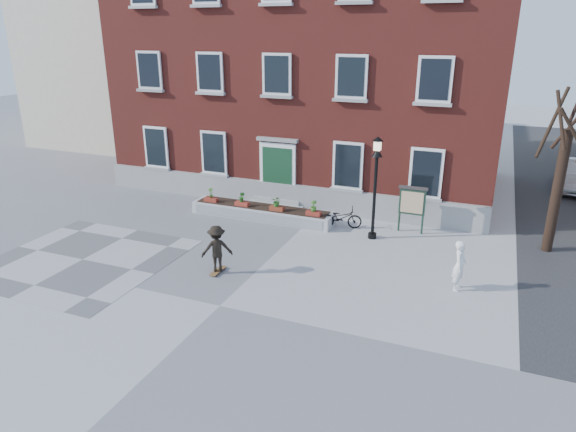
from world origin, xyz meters
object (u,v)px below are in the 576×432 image
at_px(bicycle, 341,218).
at_px(parked_car, 576,175).
at_px(skateboarder, 217,249).
at_px(notice_board, 412,202).
at_px(lamp_post, 376,174).
at_px(bystander, 459,266).

height_order(bicycle, parked_car, parked_car).
bearing_deg(skateboarder, notice_board, 49.01).
relative_size(bicycle, notice_board, 0.89).
xyz_separation_m(lamp_post, notice_board, (1.24, 1.16, -1.28)).
relative_size(lamp_post, skateboarder, 2.39).
bearing_deg(parked_car, lamp_post, -125.00).
bearing_deg(notice_board, skateboarder, -130.99).
bearing_deg(bicycle, parked_car, -61.06).
distance_m(parked_car, bystander, 14.06).
relative_size(bicycle, bystander, 1.05).
xyz_separation_m(parked_car, notice_board, (-6.65, -9.06, 0.54)).
height_order(bicycle, notice_board, notice_board).
xyz_separation_m(bicycle, bystander, (4.82, -3.69, 0.36)).
xyz_separation_m(parked_car, bystander, (-4.49, -13.33, 0.07)).
xyz_separation_m(bystander, skateboarder, (-7.39, -1.76, 0.06)).
bearing_deg(skateboarder, lamp_post, 50.56).
height_order(notice_board, skateboarder, notice_board).
height_order(parked_car, notice_board, notice_board).
bearing_deg(skateboarder, bystander, 13.43).
bearing_deg(notice_board, bicycle, -167.86).
relative_size(parked_car, skateboarder, 2.69).
bearing_deg(lamp_post, skateboarder, -129.44).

